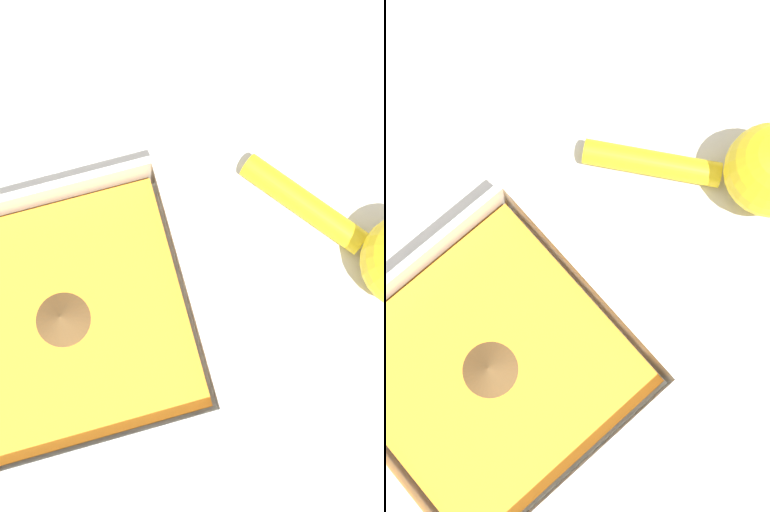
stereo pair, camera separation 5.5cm
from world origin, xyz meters
The scene contains 3 objects.
ground_plane centered at (0.00, 0.00, 0.00)m, with size 4.00×4.00×0.00m, color beige.
square_dish centered at (-0.03, 0.04, 0.02)m, with size 0.20×0.20×0.06m.
lemon_squeezer centered at (-0.28, 0.06, 0.03)m, with size 0.14×0.16×0.07m.
Camera 2 is at (-0.05, 0.11, 0.57)m, focal length 50.00 mm.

